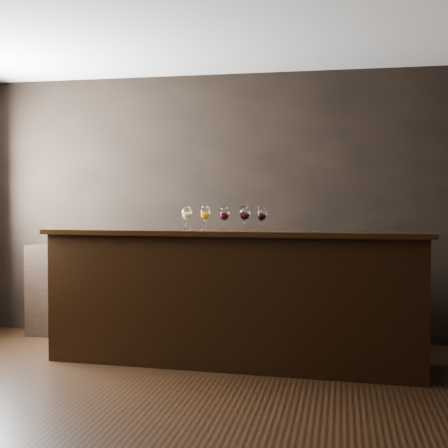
% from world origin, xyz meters
% --- Properties ---
extents(ground, '(5.00, 5.00, 0.00)m').
position_xyz_m(ground, '(0.00, 0.00, 0.00)').
color(ground, black).
rests_on(ground, ground).
extents(room_shell, '(5.02, 4.52, 2.81)m').
position_xyz_m(room_shell, '(-0.23, 0.11, 1.81)').
color(room_shell, black).
rests_on(room_shell, ground).
extents(bar_counter, '(3.33, 0.92, 1.15)m').
position_xyz_m(bar_counter, '(0.45, 1.18, 0.58)').
color(bar_counter, black).
rests_on(bar_counter, ground).
extents(bar_top, '(3.45, 1.01, 0.04)m').
position_xyz_m(bar_top, '(0.45, 1.18, 1.18)').
color(bar_top, black).
rests_on(bar_top, bar_counter).
extents(back_bar_shelf, '(2.72, 0.40, 0.98)m').
position_xyz_m(back_bar_shelf, '(-0.58, 2.03, 0.49)').
color(back_bar_shelf, black).
rests_on(back_bar_shelf, ground).
extents(glass_white, '(0.09, 0.09, 0.21)m').
position_xyz_m(glass_white, '(0.01, 1.21, 1.34)').
color(glass_white, white).
rests_on(glass_white, bar_top).
extents(glass_amber, '(0.09, 0.09, 0.21)m').
position_xyz_m(glass_amber, '(0.19, 1.17, 1.34)').
color(glass_amber, white).
rests_on(glass_amber, bar_top).
extents(glass_red_a, '(0.09, 0.09, 0.20)m').
position_xyz_m(glass_red_a, '(0.37, 1.16, 1.33)').
color(glass_red_a, white).
rests_on(glass_red_a, bar_top).
extents(glass_red_b, '(0.09, 0.09, 0.21)m').
position_xyz_m(glass_red_b, '(0.55, 1.18, 1.34)').
color(glass_red_b, white).
rests_on(glass_red_b, bar_top).
extents(glass_red_c, '(0.08, 0.08, 0.20)m').
position_xyz_m(glass_red_c, '(0.70, 1.17, 1.33)').
color(glass_red_c, white).
rests_on(glass_red_c, bar_top).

